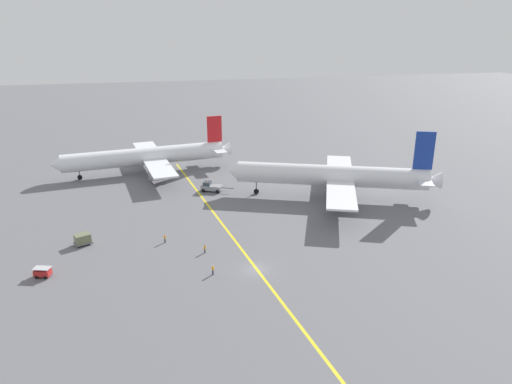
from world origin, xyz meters
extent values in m
plane|color=slate|center=(0.00, 0.00, 0.00)|extent=(600.00, 600.00, 0.00)
cube|color=yellow|center=(-1.10, 10.00, 0.00)|extent=(14.20, 119.27, 0.01)
cylinder|color=white|center=(-17.17, 62.84, 4.84)|extent=(45.30, 10.64, 4.97)
cone|color=white|center=(-40.69, 59.83, 4.84)|extent=(3.36, 4.89, 4.57)
cone|color=white|center=(6.16, 65.83, 4.84)|extent=(4.08, 4.40, 3.97)
cube|color=white|center=(-14.94, 63.13, 4.10)|extent=(11.44, 40.62, 0.44)
cube|color=white|center=(3.68, 65.51, 5.34)|extent=(4.82, 13.30, 0.28)
cube|color=red|center=(3.38, 65.48, 11.15)|extent=(4.41, 0.92, 7.65)
cylinder|color=#999EA3|center=(-17.35, 74.15, 2.30)|extent=(4.50, 3.11, 2.60)
cylinder|color=#999EA3|center=(-14.50, 51.86, 2.30)|extent=(4.50, 3.11, 2.60)
cylinder|color=slate|center=(-13.51, 59.89, 1.63)|extent=(0.28, 0.28, 1.96)
cylinder|color=black|center=(-13.51, 59.89, 0.65)|extent=(1.36, 0.71, 1.30)
cylinder|color=slate|center=(-14.37, 66.63, 1.63)|extent=(0.28, 0.28, 1.96)
cylinder|color=black|center=(-14.37, 66.63, 0.65)|extent=(1.36, 0.71, 1.30)
cylinder|color=slate|center=(-35.04, 60.56, 1.63)|extent=(0.28, 0.28, 1.96)
cylinder|color=black|center=(-35.04, 60.56, 0.65)|extent=(1.36, 0.71, 1.30)
cylinder|color=silver|center=(26.17, 30.76, 5.66)|extent=(44.16, 22.02, 5.09)
cone|color=silver|center=(3.95, 39.87, 5.66)|extent=(4.37, 5.40, 4.69)
cone|color=silver|center=(48.21, 21.73, 5.66)|extent=(4.88, 5.14, 4.08)
cube|color=silver|center=(28.28, 29.90, 4.90)|extent=(21.70, 40.92, 0.44)
cube|color=silver|center=(45.89, 22.68, 6.17)|extent=(7.89, 13.24, 0.28)
cube|color=#193899|center=(45.62, 22.80, 12.69)|extent=(4.21, 2.00, 8.95)
cylinder|color=#999EA3|center=(31.77, 41.06, 3.10)|extent=(4.87, 4.00, 2.60)
cylinder|color=#999EA3|center=(22.94, 19.50, 3.10)|extent=(4.87, 4.00, 2.60)
cylinder|color=slate|center=(27.92, 26.37, 2.01)|extent=(0.28, 0.28, 2.72)
cylinder|color=black|center=(27.92, 26.37, 0.65)|extent=(1.41, 1.00, 1.30)
cylinder|color=slate|center=(30.50, 32.67, 2.01)|extent=(0.28, 0.28, 2.72)
cylinder|color=black|center=(30.50, 32.67, 0.65)|extent=(1.41, 1.00, 1.30)
cylinder|color=slate|center=(9.28, 37.69, 2.01)|extent=(0.28, 0.28, 2.72)
cylinder|color=black|center=(9.28, 37.69, 0.65)|extent=(1.41, 1.00, 1.30)
cube|color=gray|center=(-1.31, 42.32, 1.01)|extent=(5.74, 4.48, 1.13)
cube|color=#333D47|center=(-2.33, 42.82, 2.03)|extent=(2.54, 2.59, 0.90)
cylinder|color=#4C4C51|center=(2.46, 40.50, 1.13)|extent=(2.97, 1.57, 0.20)
sphere|color=orange|center=(-2.33, 42.82, 2.66)|extent=(0.24, 0.24, 0.24)
cylinder|color=black|center=(-3.52, 42.02, 0.45)|extent=(0.94, 0.66, 0.90)
cylinder|color=black|center=(-2.45, 44.24, 0.45)|extent=(0.94, 0.66, 0.90)
cylinder|color=black|center=(-0.17, 40.40, 0.45)|extent=(0.94, 0.66, 0.90)
cylinder|color=black|center=(0.91, 42.62, 0.45)|extent=(0.94, 0.66, 0.90)
cube|color=slate|center=(-30.19, 17.46, 0.43)|extent=(3.80, 3.27, 0.25)
cube|color=#666B4C|center=(-30.19, 17.46, 1.35)|extent=(3.36, 2.93, 1.60)
cylinder|color=black|center=(-30.61, 16.52, 0.30)|extent=(0.63, 0.42, 0.60)
cylinder|color=black|center=(-31.15, 17.81, 0.30)|extent=(0.63, 0.42, 0.60)
cylinder|color=black|center=(-29.22, 17.10, 0.30)|extent=(0.63, 0.42, 0.60)
cylinder|color=black|center=(-29.76, 18.39, 0.30)|extent=(0.63, 0.42, 0.60)
cube|color=red|center=(-35.54, 6.07, 0.80)|extent=(2.94, 2.25, 1.00)
cube|color=#B2B2B7|center=(-35.54, 6.07, 1.65)|extent=(3.09, 2.37, 0.12)
cylinder|color=black|center=(-34.61, 6.49, 0.30)|extent=(0.63, 0.38, 0.60)
cylinder|color=black|center=(-35.06, 5.17, 0.30)|extent=(0.63, 0.38, 0.60)
cylinder|color=black|center=(-36.03, 6.97, 0.30)|extent=(0.63, 0.38, 0.60)
cylinder|color=black|center=(-36.48, 5.65, 0.30)|extent=(0.63, 0.38, 0.60)
cylinder|color=#2D3351|center=(-7.63, -0.02, 0.44)|extent=(0.28, 0.28, 0.87)
cylinder|color=orange|center=(-7.63, -0.02, 1.18)|extent=(0.36, 0.36, 0.62)
sphere|color=beige|center=(-7.63, -0.02, 1.61)|extent=(0.24, 0.24, 0.24)
cylinder|color=#F24C19|center=(-7.42, 0.20, 1.30)|extent=(0.05, 0.05, 0.40)
cylinder|color=#2D3351|center=(-14.78, 14.62, 0.44)|extent=(0.28, 0.28, 0.87)
cylinder|color=orange|center=(-14.78, 14.62, 1.18)|extent=(0.36, 0.36, 0.62)
sphere|color=tan|center=(-14.78, 14.62, 1.61)|extent=(0.24, 0.24, 0.24)
cylinder|color=#F24C19|center=(-14.86, 14.34, 1.31)|extent=(0.05, 0.05, 0.40)
cylinder|color=#4C4C51|center=(-7.83, 8.39, 0.41)|extent=(0.28, 0.28, 0.82)
cylinder|color=orange|center=(-7.83, 8.39, 1.11)|extent=(0.36, 0.36, 0.58)
sphere|color=#9E704C|center=(-7.83, 8.39, 1.51)|extent=(0.22, 0.22, 0.22)
camera|label=1|loc=(-17.38, -70.34, 39.98)|focal=33.00mm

